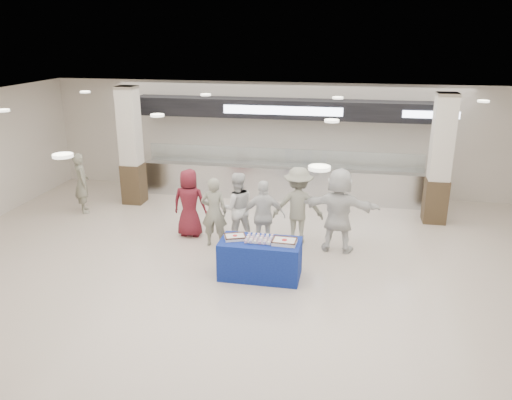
% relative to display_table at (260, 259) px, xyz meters
% --- Properties ---
extents(ground, '(14.00, 14.00, 0.00)m').
position_rel_display_table_xyz_m(ground, '(-0.24, -0.44, -0.38)').
color(ground, beige).
rests_on(ground, ground).
extents(serving_line, '(8.70, 0.85, 2.80)m').
position_rel_display_table_xyz_m(serving_line, '(-0.24, 4.95, 0.78)').
color(serving_line, silver).
rests_on(serving_line, ground).
extents(column_left, '(0.55, 0.55, 3.20)m').
position_rel_display_table_xyz_m(column_left, '(-4.24, 3.76, 1.15)').
color(column_left, '#382919').
rests_on(column_left, ground).
extents(column_right, '(0.55, 0.55, 3.20)m').
position_rel_display_table_xyz_m(column_right, '(3.76, 3.76, 1.15)').
color(column_right, '#382919').
rests_on(column_right, ground).
extents(display_table, '(1.55, 0.79, 0.75)m').
position_rel_display_table_xyz_m(display_table, '(0.00, 0.00, 0.00)').
color(display_table, navy).
rests_on(display_table, ground).
extents(sheet_cake_left, '(0.48, 0.43, 0.09)m').
position_rel_display_table_xyz_m(sheet_cake_left, '(-0.50, 0.02, 0.42)').
color(sheet_cake_left, white).
rests_on(sheet_cake_left, display_table).
extents(sheet_cake_right, '(0.46, 0.37, 0.09)m').
position_rel_display_table_xyz_m(sheet_cake_right, '(0.47, -0.03, 0.42)').
color(sheet_cake_right, white).
rests_on(sheet_cake_right, display_table).
extents(cupcake_tray, '(0.45, 0.34, 0.07)m').
position_rel_display_table_xyz_m(cupcake_tray, '(-0.03, 0.01, 0.41)').
color(cupcake_tray, '#B5B5BA').
rests_on(cupcake_tray, display_table).
extents(civilian_maroon, '(0.78, 0.51, 1.60)m').
position_rel_display_table_xyz_m(civilian_maroon, '(-1.98, 1.75, 0.42)').
color(civilian_maroon, maroon).
rests_on(civilian_maroon, ground).
extents(soldier_a, '(0.61, 0.43, 1.57)m').
position_rel_display_table_xyz_m(soldier_a, '(-1.27, 1.30, 0.41)').
color(soldier_a, gray).
rests_on(soldier_a, ground).
extents(chef_tall, '(0.96, 0.87, 1.62)m').
position_rel_display_table_xyz_m(chef_tall, '(-0.82, 1.60, 0.44)').
color(chef_tall, silver).
rests_on(chef_tall, ground).
extents(chef_short, '(0.98, 0.52, 1.58)m').
position_rel_display_table_xyz_m(chef_short, '(-0.14, 1.24, 0.42)').
color(chef_short, silver).
rests_on(chef_short, ground).
extents(soldier_b, '(1.18, 0.73, 1.76)m').
position_rel_display_table_xyz_m(soldier_b, '(0.53, 1.80, 0.50)').
color(soldier_b, gray).
rests_on(soldier_b, ground).
extents(civilian_white, '(1.77, 0.70, 1.86)m').
position_rel_display_table_xyz_m(civilian_white, '(1.43, 1.53, 0.55)').
color(civilian_white, white).
rests_on(civilian_white, ground).
extents(soldier_bg, '(0.65, 0.69, 1.59)m').
position_rel_display_table_xyz_m(soldier_bg, '(-5.24, 2.78, 0.42)').
color(soldier_bg, gray).
rests_on(soldier_bg, ground).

